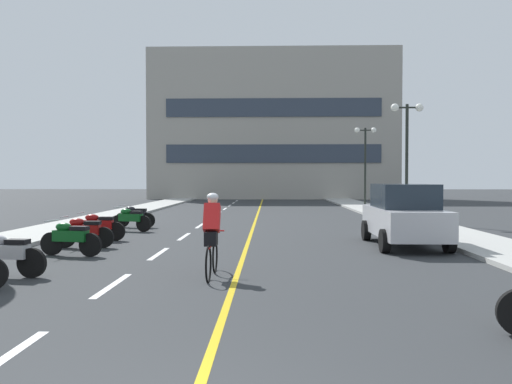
% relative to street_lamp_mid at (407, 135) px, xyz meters
% --- Properties ---
extents(ground_plane, '(140.00, 140.00, 0.00)m').
position_rel_street_lamp_mid_xyz_m(ground_plane, '(-7.11, 1.00, -3.94)').
color(ground_plane, '#2D3033').
extents(curb_left, '(2.40, 72.00, 0.12)m').
position_rel_street_lamp_mid_xyz_m(curb_left, '(-14.31, 4.00, -3.88)').
color(curb_left, '#A8A8A3').
rests_on(curb_left, ground).
extents(curb_right, '(2.40, 72.00, 0.12)m').
position_rel_street_lamp_mid_xyz_m(curb_right, '(0.09, 4.00, -3.88)').
color(curb_right, '#A8A8A3').
rests_on(curb_right, ground).
extents(lane_dash_1, '(0.14, 2.20, 0.01)m').
position_rel_street_lamp_mid_xyz_m(lane_dash_1, '(-9.11, -14.00, -3.94)').
color(lane_dash_1, silver).
rests_on(lane_dash_1, ground).
extents(lane_dash_2, '(0.14, 2.20, 0.01)m').
position_rel_street_lamp_mid_xyz_m(lane_dash_2, '(-9.11, -10.00, -3.94)').
color(lane_dash_2, silver).
rests_on(lane_dash_2, ground).
extents(lane_dash_3, '(0.14, 2.20, 0.01)m').
position_rel_street_lamp_mid_xyz_m(lane_dash_3, '(-9.11, -6.00, -3.94)').
color(lane_dash_3, silver).
rests_on(lane_dash_3, ground).
extents(lane_dash_4, '(0.14, 2.20, 0.01)m').
position_rel_street_lamp_mid_xyz_m(lane_dash_4, '(-9.11, -2.00, -3.94)').
color(lane_dash_4, silver).
rests_on(lane_dash_4, ground).
extents(lane_dash_5, '(0.14, 2.20, 0.01)m').
position_rel_street_lamp_mid_xyz_m(lane_dash_5, '(-9.11, 2.00, -3.94)').
color(lane_dash_5, silver).
rests_on(lane_dash_5, ground).
extents(lane_dash_6, '(0.14, 2.20, 0.01)m').
position_rel_street_lamp_mid_xyz_m(lane_dash_6, '(-9.11, 6.00, -3.94)').
color(lane_dash_6, silver).
rests_on(lane_dash_6, ground).
extents(lane_dash_7, '(0.14, 2.20, 0.01)m').
position_rel_street_lamp_mid_xyz_m(lane_dash_7, '(-9.11, 10.00, -3.94)').
color(lane_dash_7, silver).
rests_on(lane_dash_7, ground).
extents(lane_dash_8, '(0.14, 2.20, 0.01)m').
position_rel_street_lamp_mid_xyz_m(lane_dash_8, '(-9.11, 14.00, -3.94)').
color(lane_dash_8, silver).
rests_on(lane_dash_8, ground).
extents(lane_dash_9, '(0.14, 2.20, 0.01)m').
position_rel_street_lamp_mid_xyz_m(lane_dash_9, '(-9.11, 18.00, -3.94)').
color(lane_dash_9, silver).
rests_on(lane_dash_9, ground).
extents(lane_dash_10, '(0.14, 2.20, 0.01)m').
position_rel_street_lamp_mid_xyz_m(lane_dash_10, '(-9.11, 22.00, -3.94)').
color(lane_dash_10, silver).
rests_on(lane_dash_10, ground).
extents(lane_dash_11, '(0.14, 2.20, 0.01)m').
position_rel_street_lamp_mid_xyz_m(lane_dash_11, '(-9.11, 26.00, -3.94)').
color(lane_dash_11, silver).
rests_on(lane_dash_11, ground).
extents(centre_line_yellow, '(0.12, 66.00, 0.01)m').
position_rel_street_lamp_mid_xyz_m(centre_line_yellow, '(-6.86, 4.00, -3.94)').
color(centre_line_yellow, gold).
rests_on(centre_line_yellow, ground).
extents(office_building, '(24.01, 6.58, 14.38)m').
position_rel_street_lamp_mid_xyz_m(office_building, '(-5.86, 28.23, 3.25)').
color(office_building, '#9E998E').
rests_on(office_building, ground).
extents(street_lamp_mid, '(1.46, 0.36, 5.24)m').
position_rel_street_lamp_mid_xyz_m(street_lamp_mid, '(0.00, 0.00, 0.00)').
color(street_lamp_mid, black).
rests_on(street_lamp_mid, curb_right).
extents(street_lamp_far, '(1.46, 0.36, 5.26)m').
position_rel_street_lamp_mid_xyz_m(street_lamp_far, '(0.20, 11.17, 0.02)').
color(street_lamp_far, black).
rests_on(street_lamp_far, curb_right).
extents(parked_car_near, '(1.96, 4.22, 1.82)m').
position_rel_street_lamp_mid_xyz_m(parked_car_near, '(-2.25, -8.27, -3.02)').
color(parked_car_near, black).
rests_on(parked_car_near, ground).
extents(motorcycle_2, '(1.70, 0.60, 0.92)m').
position_rel_street_lamp_mid_xyz_m(motorcycle_2, '(-11.49, -13.27, -3.47)').
color(motorcycle_2, black).
rests_on(motorcycle_2, ground).
extents(motorcycle_3, '(1.69, 0.62, 0.92)m').
position_rel_street_lamp_mid_xyz_m(motorcycle_3, '(-11.29, -10.44, -3.47)').
color(motorcycle_3, black).
rests_on(motorcycle_3, ground).
extents(motorcycle_4, '(1.70, 0.60, 0.92)m').
position_rel_street_lamp_mid_xyz_m(motorcycle_4, '(-11.49, -8.93, -3.47)').
color(motorcycle_4, black).
rests_on(motorcycle_4, ground).
extents(motorcycle_5, '(1.70, 0.60, 0.92)m').
position_rel_street_lamp_mid_xyz_m(motorcycle_5, '(-11.64, -7.27, -3.47)').
color(motorcycle_5, black).
rests_on(motorcycle_5, ground).
extents(motorcycle_6, '(1.66, 0.73, 0.92)m').
position_rel_street_lamp_mid_xyz_m(motorcycle_6, '(-11.41, -4.30, -3.47)').
color(motorcycle_6, black).
rests_on(motorcycle_6, ground).
extents(motorcycle_7, '(1.69, 0.60, 0.92)m').
position_rel_street_lamp_mid_xyz_m(motorcycle_7, '(-11.65, -2.81, -3.47)').
color(motorcycle_7, black).
rests_on(motorcycle_7, ground).
extents(cyclist_rider, '(0.42, 1.77, 1.71)m').
position_rel_street_lamp_mid_xyz_m(cyclist_rider, '(-7.35, -13.12, -3.05)').
color(cyclist_rider, black).
rests_on(cyclist_rider, ground).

